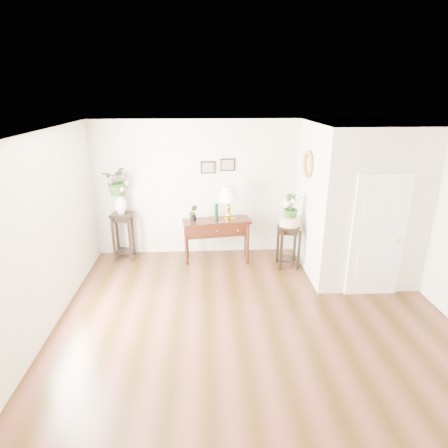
{
  "coord_description": "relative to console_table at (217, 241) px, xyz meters",
  "views": [
    {
      "loc": [
        -0.73,
        -4.79,
        3.31
      ],
      "look_at": [
        -0.4,
        1.3,
        1.14
      ],
      "focal_mm": 30.0,
      "sensor_mm": 36.0,
      "label": 1
    }
  ],
  "objects": [
    {
      "name": "floor",
      "position": [
        0.5,
        -2.23,
        -0.45
      ],
      "size": [
        6.0,
        5.5,
        0.02
      ],
      "primitive_type": "cube",
      "color": "#592F20",
      "rests_on": "ground"
    },
    {
      "name": "ceiling",
      "position": [
        0.5,
        -2.23,
        2.35
      ],
      "size": [
        6.0,
        5.5,
        0.02
      ],
      "primitive_type": "cube",
      "color": "white",
      "rests_on": "ground"
    },
    {
      "name": "wall_back",
      "position": [
        0.5,
        0.52,
        0.95
      ],
      "size": [
        6.0,
        0.02,
        2.8
      ],
      "primitive_type": "cube",
      "color": "beige",
      "rests_on": "ground"
    },
    {
      "name": "wall_front",
      "position": [
        0.5,
        -4.98,
        0.95
      ],
      "size": [
        6.0,
        0.02,
        2.8
      ],
      "primitive_type": "cube",
      "color": "beige",
      "rests_on": "ground"
    },
    {
      "name": "wall_left",
      "position": [
        -2.5,
        -2.23,
        0.95
      ],
      "size": [
        0.02,
        5.5,
        2.8
      ],
      "primitive_type": "cube",
      "color": "beige",
      "rests_on": "ground"
    },
    {
      "name": "partition",
      "position": [
        2.6,
        -0.45,
        0.95
      ],
      "size": [
        1.8,
        1.95,
        2.8
      ],
      "primitive_type": "cube",
      "color": "beige",
      "rests_on": "floor"
    },
    {
      "name": "door",
      "position": [
        2.6,
        -1.45,
        0.6
      ],
      "size": [
        0.9,
        0.05,
        2.1
      ],
      "primitive_type": "cube",
      "color": "white",
      "rests_on": "floor"
    },
    {
      "name": "art_print_left",
      "position": [
        -0.15,
        0.5,
        1.4
      ],
      "size": [
        0.3,
        0.02,
        0.25
      ],
      "primitive_type": "cube",
      "color": "black",
      "rests_on": "wall_back"
    },
    {
      "name": "art_print_right",
      "position": [
        0.25,
        0.5,
        1.45
      ],
      "size": [
        0.3,
        0.02,
        0.25
      ],
      "primitive_type": "cube",
      "color": "black",
      "rests_on": "wall_back"
    },
    {
      "name": "wall_ornament",
      "position": [
        1.66,
        -0.33,
        1.6
      ],
      "size": [
        0.07,
        0.51,
        0.51
      ],
      "primitive_type": "torus",
      "rotation": [
        0.0,
        1.57,
        0.0
      ],
      "color": "gold",
      "rests_on": "partition"
    },
    {
      "name": "console_table",
      "position": [
        0.0,
        0.0,
        0.0
      ],
      "size": [
        1.39,
        0.64,
        0.89
      ],
      "primitive_type": "cube",
      "rotation": [
        0.0,
        0.0,
        0.15
      ],
      "color": "#371306",
      "rests_on": "floor"
    },
    {
      "name": "table_lamp",
      "position": [
        0.24,
        0.0,
        0.8
      ],
      "size": [
        0.52,
        0.52,
        0.69
      ],
      "primitive_type": "cube",
      "rotation": [
        0.0,
        0.0,
        0.43
      ],
      "color": "gold",
      "rests_on": "console_table"
    },
    {
      "name": "green_vase",
      "position": [
        -0.0,
        0.0,
        0.62
      ],
      "size": [
        0.08,
        0.08,
        0.34
      ],
      "primitive_type": "cylinder",
      "rotation": [
        0.0,
        0.0,
        0.13
      ],
      "color": "black",
      "rests_on": "console_table"
    },
    {
      "name": "potted_plant",
      "position": [
        -0.46,
        0.0,
        0.6
      ],
      "size": [
        0.18,
        0.15,
        0.31
      ],
      "primitive_type": "imported",
      "rotation": [
        0.0,
        0.0,
        -0.1
      ],
      "color": "#224D16",
      "rests_on": "console_table"
    },
    {
      "name": "plant_stand_a",
      "position": [
        -1.91,
        0.24,
        0.05
      ],
      "size": [
        0.45,
        0.45,
        0.99
      ],
      "primitive_type": "cube",
      "rotation": [
        0.0,
        0.0,
        -0.18
      ],
      "color": "black",
      "rests_on": "floor"
    },
    {
      "name": "porcelain_vase",
      "position": [
        -1.91,
        0.24,
        0.77
      ],
      "size": [
        0.25,
        0.25,
        0.42
      ],
      "primitive_type": null,
      "rotation": [
        0.0,
        0.0,
        0.02
      ],
      "color": "white",
      "rests_on": "plant_stand_a"
    },
    {
      "name": "lily_arrangement",
      "position": [
        -1.91,
        0.24,
        1.24
      ],
      "size": [
        0.63,
        0.57,
        0.6
      ],
      "primitive_type": "imported",
      "rotation": [
        0.0,
        0.0,
        -0.22
      ],
      "color": "#224D16",
      "rests_on": "porcelain_vase"
    },
    {
      "name": "plant_stand_b",
      "position": [
        1.4,
        -0.31,
        -0.01
      ],
      "size": [
        0.51,
        0.51,
        0.86
      ],
      "primitive_type": "cube",
      "rotation": [
        0.0,
        0.0,
        -0.3
      ],
      "color": "black",
      "rests_on": "floor"
    },
    {
      "name": "ceramic_bowl",
      "position": [
        1.4,
        -0.31,
        0.5
      ],
      "size": [
        0.42,
        0.42,
        0.18
      ],
      "primitive_type": "cylinder",
      "rotation": [
        0.0,
        0.0,
        0.05
      ],
      "color": "beige",
      "rests_on": "plant_stand_b"
    },
    {
      "name": "narcissus",
      "position": [
        1.4,
        -0.31,
        0.79
      ],
      "size": [
        0.36,
        0.36,
        0.5
      ],
      "primitive_type": "imported",
      "rotation": [
        0.0,
        0.0,
        0.35
      ],
      "color": "#224D16",
      "rests_on": "ceramic_bowl"
    }
  ]
}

